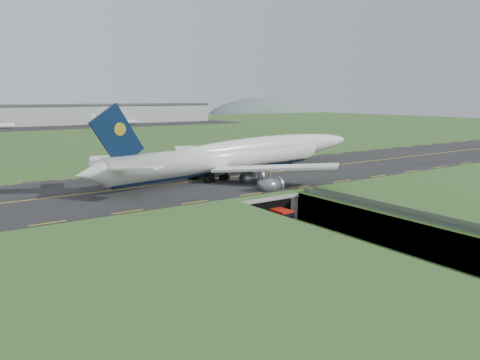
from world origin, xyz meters
TOP-DOWN VIEW (x-y plane):
  - ground at (0.00, 0.00)m, footprint 900.00×900.00m
  - airfield_deck at (0.00, 0.00)m, footprint 800.00×800.00m
  - trench_road at (0.00, -7.50)m, footprint 12.00×75.00m
  - taxiway at (0.00, 33.00)m, footprint 800.00×44.00m
  - tunnel_portal at (0.00, 16.71)m, footprint 17.00×22.30m
  - guideway at (11.00, -19.11)m, footprint 3.00×53.00m
  - jumbo_jet at (11.62, 35.03)m, footprint 95.64×60.75m
  - shuttle_tram at (1.50, 7.68)m, footprint 3.38×8.35m
  - cargo_terminal at (-0.19, 299.41)m, footprint 320.00×67.00m
  - distant_hills at (64.38, 430.00)m, footprint 700.00×91.00m

SIDE VIEW (x-z plane):
  - distant_hills at x=64.38m, z-range -34.00..26.00m
  - ground at x=0.00m, z-range 0.00..0.00m
  - trench_road at x=0.00m, z-range 0.00..0.20m
  - shuttle_tram at x=1.50m, z-range 0.16..3.51m
  - airfield_deck at x=0.00m, z-range 0.00..6.00m
  - tunnel_portal at x=0.00m, z-range 0.33..6.33m
  - guideway at x=11.00m, z-range 1.80..8.85m
  - taxiway at x=0.00m, z-range 6.00..6.18m
  - jumbo_jet at x=11.62m, z-range 1.30..21.67m
  - cargo_terminal at x=-0.19m, z-range 6.16..21.76m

